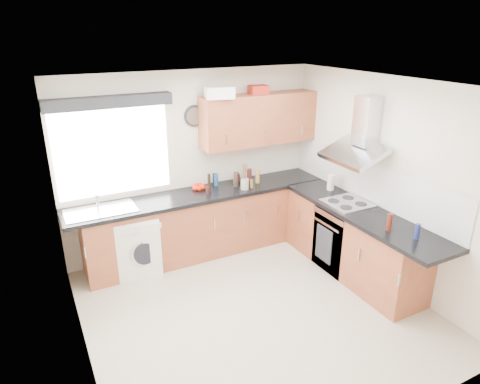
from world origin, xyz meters
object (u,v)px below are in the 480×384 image
extractor_hood (360,136)px  washing_machine (140,244)px  oven (344,237)px  upper_cabinets (259,119)px

extractor_hood → washing_machine: size_ratio=0.99×
washing_machine → extractor_hood: bearing=-8.2°
oven → extractor_hood: bearing=-0.0°
extractor_hood → washing_machine: bearing=156.4°
extractor_hood → oven: bearing=180.0°
washing_machine → upper_cabinets: bearing=22.2°
extractor_hood → upper_cabinets: 1.48m
oven → extractor_hood: (0.10, -0.00, 1.34)m
washing_machine → oven: bearing=-9.1°
oven → upper_cabinets: (-0.55, 1.32, 1.38)m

